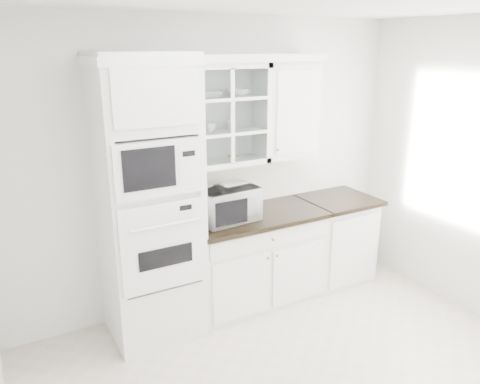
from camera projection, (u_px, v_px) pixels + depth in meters
room_shell at (297, 147)px, 3.19m from camera, size 4.00×3.50×2.70m
oven_column at (149, 203)px, 3.84m from camera, size 0.76×0.68×2.40m
base_cabinet_run at (254, 257)px, 4.56m from camera, size 1.32×0.67×0.92m
extra_base_cabinet at (334, 238)px, 5.03m from camera, size 0.72×0.67×0.92m
upper_cabinet_glass at (224, 115)px, 4.14m from camera, size 0.80×0.33×0.90m
upper_cabinet_solid at (287, 110)px, 4.45m from camera, size 0.55×0.33×0.90m
crown_molding at (213, 58)px, 3.93m from camera, size 2.14×0.38×0.07m
countertop_microwave at (226, 203)px, 4.23m from camera, size 0.57×0.49×0.31m
bowl_a at (209, 94)px, 4.00m from camera, size 0.29×0.29×0.06m
bowl_b at (237, 92)px, 4.14m from camera, size 0.22×0.22×0.07m
cup_a at (209, 127)px, 4.09m from camera, size 0.13×0.13×0.09m
cup_b at (232, 124)px, 4.23m from camera, size 0.13×0.13×0.10m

